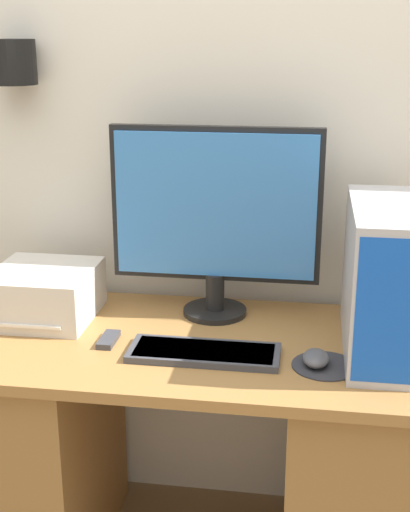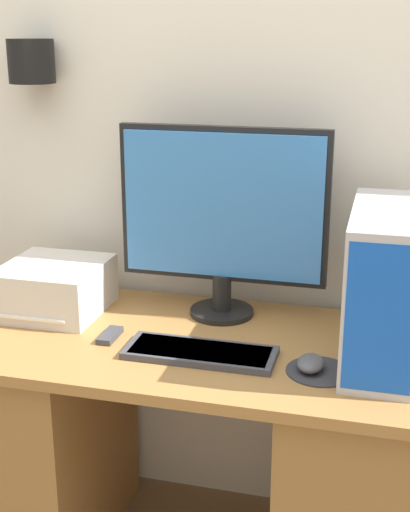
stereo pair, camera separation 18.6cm
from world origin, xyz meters
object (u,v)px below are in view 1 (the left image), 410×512
Objects in this scene: computer_tower at (381,279)px; remote_control at (108,340)px; printer at (44,294)px; keyboard at (204,352)px; monitor at (215,213)px; mouse at (316,358)px.

remote_control is at bearing -174.69° from computer_tower.
remote_control is at bearing -32.34° from printer.
printer is 0.28m from remote_control.
keyboard is 0.27m from remote_control.
keyboard is 0.83× the size of computer_tower.
monitor is 1.54× the size of keyboard.
mouse is 0.92× the size of remote_control.
keyboard reaches higher than remote_control.
mouse is at bearing -141.30° from computer_tower.
printer is at bearing -168.29° from monitor.
remote_control is at bearing 173.81° from mouse.
mouse is 0.20× the size of computer_tower.
keyboard is at bearing -9.56° from remote_control.
remote_control is at bearing 170.44° from keyboard.
printer is at bearing 147.66° from remote_control.
monitor reaches higher than printer.
keyboard is at bearing -21.02° from printer.
mouse is 0.82m from printer.
keyboard is 1.29× the size of printer.
monitor is 0.42m from keyboard.
computer_tower is 0.96m from printer.
monitor is 0.52m from mouse.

